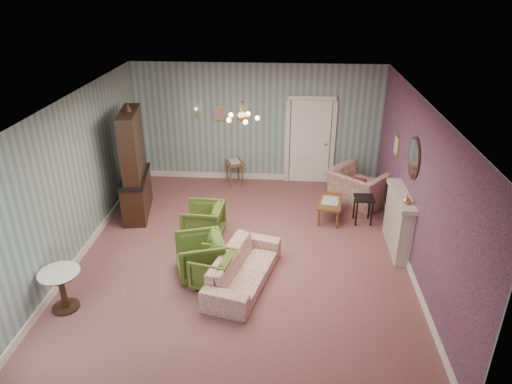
# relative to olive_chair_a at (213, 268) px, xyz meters

# --- Properties ---
(floor) EXTENTS (7.00, 7.00, 0.00)m
(floor) POSITION_rel_olive_chair_a_xyz_m (0.42, 0.98, -0.34)
(floor) COLOR #86504E
(floor) RESTS_ON ground
(ceiling) EXTENTS (7.00, 7.00, 0.00)m
(ceiling) POSITION_rel_olive_chair_a_xyz_m (0.42, 0.98, 2.56)
(ceiling) COLOR white
(ceiling) RESTS_ON ground
(wall_back) EXTENTS (6.00, 0.00, 6.00)m
(wall_back) POSITION_rel_olive_chair_a_xyz_m (0.42, 4.48, 1.11)
(wall_back) COLOR slate
(wall_back) RESTS_ON ground
(wall_front) EXTENTS (6.00, 0.00, 6.00)m
(wall_front) POSITION_rel_olive_chair_a_xyz_m (0.42, -2.52, 1.11)
(wall_front) COLOR slate
(wall_front) RESTS_ON ground
(wall_left) EXTENTS (0.00, 7.00, 7.00)m
(wall_left) POSITION_rel_olive_chair_a_xyz_m (-2.58, 0.98, 1.11)
(wall_left) COLOR slate
(wall_left) RESTS_ON ground
(wall_right) EXTENTS (0.00, 7.00, 7.00)m
(wall_right) POSITION_rel_olive_chair_a_xyz_m (3.42, 0.98, 1.11)
(wall_right) COLOR slate
(wall_right) RESTS_ON ground
(wall_right_floral) EXTENTS (0.00, 7.00, 7.00)m
(wall_right_floral) POSITION_rel_olive_chair_a_xyz_m (3.41, 0.98, 1.11)
(wall_right_floral) COLOR #AA556A
(wall_right_floral) RESTS_ON ground
(door) EXTENTS (1.12, 0.12, 2.16)m
(door) POSITION_rel_olive_chair_a_xyz_m (1.72, 4.44, 0.74)
(door) COLOR white
(door) RESTS_ON floor
(olive_chair_a) EXTENTS (0.74, 0.77, 0.67)m
(olive_chair_a) POSITION_rel_olive_chair_a_xyz_m (0.00, 0.00, 0.00)
(olive_chair_a) COLOR #4A6122
(olive_chair_a) RESTS_ON floor
(olive_chair_b) EXTENTS (0.93, 0.96, 0.80)m
(olive_chair_b) POSITION_rel_olive_chair_a_xyz_m (-0.27, 0.29, 0.06)
(olive_chair_b) COLOR #4A6122
(olive_chair_b) RESTS_ON floor
(olive_chair_c) EXTENTS (0.74, 0.79, 0.77)m
(olive_chair_c) POSITION_rel_olive_chair_a_xyz_m (-0.43, 1.56, 0.05)
(olive_chair_c) COLOR #4A6122
(olive_chair_c) RESTS_ON floor
(sofa_chintz) EXTENTS (1.04, 2.04, 0.77)m
(sofa_chintz) POSITION_rel_olive_chair_a_xyz_m (0.51, 0.10, 0.05)
(sofa_chintz) COLOR #973D3D
(sofa_chintz) RESTS_ON floor
(wingback_chair) EXTENTS (1.42, 1.39, 1.05)m
(wingback_chair) POSITION_rel_olive_chair_a_xyz_m (2.81, 3.31, 0.19)
(wingback_chair) COLOR #973D3D
(wingback_chair) RESTS_ON floor
(dresser) EXTENTS (0.74, 1.52, 2.42)m
(dresser) POSITION_rel_olive_chair_a_xyz_m (-2.03, 2.46, 0.87)
(dresser) COLOR black
(dresser) RESTS_ON floor
(fireplace) EXTENTS (0.30, 1.40, 1.16)m
(fireplace) POSITION_rel_olive_chair_a_xyz_m (3.28, 1.38, 0.24)
(fireplace) COLOR beige
(fireplace) RESTS_ON floor
(mantel_vase) EXTENTS (0.15, 0.15, 0.15)m
(mantel_vase) POSITION_rel_olive_chair_a_xyz_m (3.26, 0.98, 0.90)
(mantel_vase) COLOR gold
(mantel_vase) RESTS_ON fireplace
(oval_mirror) EXTENTS (0.04, 0.76, 0.84)m
(oval_mirror) POSITION_rel_olive_chair_a_xyz_m (3.38, 1.38, 1.51)
(oval_mirror) COLOR white
(oval_mirror) RESTS_ON wall_right
(framed_print) EXTENTS (0.04, 0.34, 0.42)m
(framed_print) POSITION_rel_olive_chair_a_xyz_m (3.39, 2.73, 1.26)
(framed_print) COLOR gold
(framed_print) RESTS_ON wall_right
(coffee_table) EXTENTS (0.61, 0.92, 0.44)m
(coffee_table) POSITION_rel_olive_chair_a_xyz_m (2.11, 2.46, -0.12)
(coffee_table) COLOR brown
(coffee_table) RESTS_ON floor
(side_table_black) EXTENTS (0.40, 0.40, 0.59)m
(side_table_black) POSITION_rel_olive_chair_a_xyz_m (2.79, 2.36, -0.04)
(side_table_black) COLOR black
(side_table_black) RESTS_ON floor
(pedestal_table) EXTENTS (0.64, 0.64, 0.68)m
(pedestal_table) POSITION_rel_olive_chair_a_xyz_m (-2.23, -0.77, 0.01)
(pedestal_table) COLOR black
(pedestal_table) RESTS_ON floor
(nesting_table) EXTENTS (0.53, 0.59, 0.63)m
(nesting_table) POSITION_rel_olive_chair_a_xyz_m (-0.10, 4.13, -0.02)
(nesting_table) COLOR brown
(nesting_table) RESTS_ON floor
(gilt_mirror_back) EXTENTS (0.28, 0.06, 0.36)m
(gilt_mirror_back) POSITION_rel_olive_chair_a_xyz_m (-0.48, 4.44, 1.36)
(gilt_mirror_back) COLOR gold
(gilt_mirror_back) RESTS_ON wall_back
(sconce_left) EXTENTS (0.16, 0.12, 0.30)m
(sconce_left) POSITION_rel_olive_chair_a_xyz_m (-1.03, 4.42, 1.36)
(sconce_left) COLOR gold
(sconce_left) RESTS_ON wall_back
(sconce_right) EXTENTS (0.16, 0.12, 0.30)m
(sconce_right) POSITION_rel_olive_chair_a_xyz_m (0.07, 4.42, 1.36)
(sconce_right) COLOR gold
(sconce_right) RESTS_ON wall_back
(chandelier) EXTENTS (0.56, 0.56, 0.36)m
(chandelier) POSITION_rel_olive_chair_a_xyz_m (0.42, 0.98, 2.29)
(chandelier) COLOR gold
(chandelier) RESTS_ON ceiling
(burgundy_cushion) EXTENTS (0.41, 0.28, 0.39)m
(burgundy_cushion) POSITION_rel_olive_chair_a_xyz_m (2.76, 3.16, 0.14)
(burgundy_cushion) COLOR maroon
(burgundy_cushion) RESTS_ON wingback_chair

